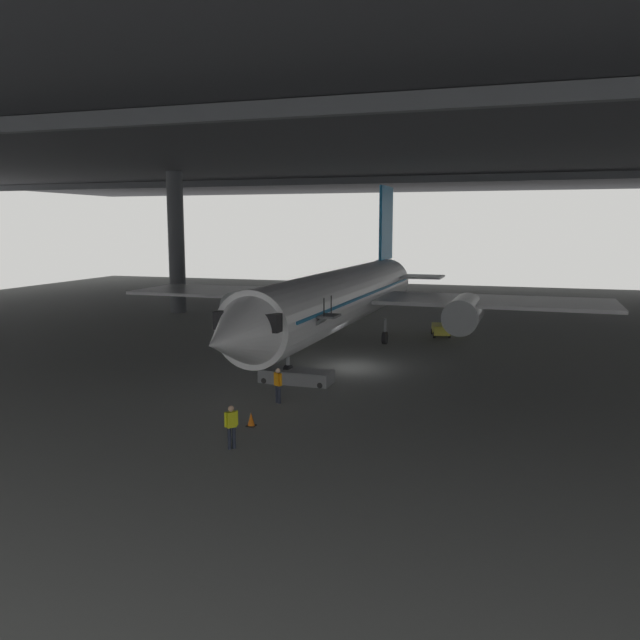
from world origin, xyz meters
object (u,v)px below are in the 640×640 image
object	(u,v)px
crew_worker_near_nose	(231,424)
baggage_tug	(441,329)
airplane_main	(343,297)
traffic_cone_orange	(251,419)
boarding_stairs	(297,369)
crew_worker_by_stairs	(278,383)

from	to	relation	value
crew_worker_near_nose	baggage_tug	distance (m)	27.56
airplane_main	traffic_cone_orange	size ratio (longest dim) A/B	61.93
crew_worker_near_nose	traffic_cone_orange	world-z (taller)	crew_worker_near_nose
airplane_main	baggage_tug	world-z (taller)	airplane_main
boarding_stairs	airplane_main	bearing A→B (deg)	92.07
traffic_cone_orange	crew_worker_near_nose	bearing A→B (deg)	-81.70
airplane_main	boarding_stairs	xyz separation A→B (m)	(0.37, -10.32, -2.75)
airplane_main	boarding_stairs	world-z (taller)	airplane_main
airplane_main	crew_worker_by_stairs	bearing A→B (deg)	-86.77
traffic_cone_orange	baggage_tug	world-z (taller)	baggage_tug
traffic_cone_orange	airplane_main	bearing A→B (deg)	93.21
baggage_tug	crew_worker_near_nose	bearing A→B (deg)	-99.45
airplane_main	crew_worker_near_nose	distance (m)	20.85
baggage_tug	traffic_cone_orange	bearing A→B (deg)	-101.38
airplane_main	crew_worker_near_nose	world-z (taller)	airplane_main
airplane_main	baggage_tug	size ratio (longest dim) A/B	15.42
crew_worker_by_stairs	traffic_cone_orange	bearing A→B (deg)	-86.87
crew_worker_by_stairs	boarding_stairs	bearing A→B (deg)	96.22
crew_worker_near_nose	traffic_cone_orange	xyz separation A→B (m)	(-0.40, 2.73, -0.67)
boarding_stairs	crew_worker_near_nose	distance (m)	10.38
crew_worker_by_stairs	airplane_main	bearing A→B (deg)	93.23
boarding_stairs	baggage_tug	size ratio (longest dim) A/B	1.95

